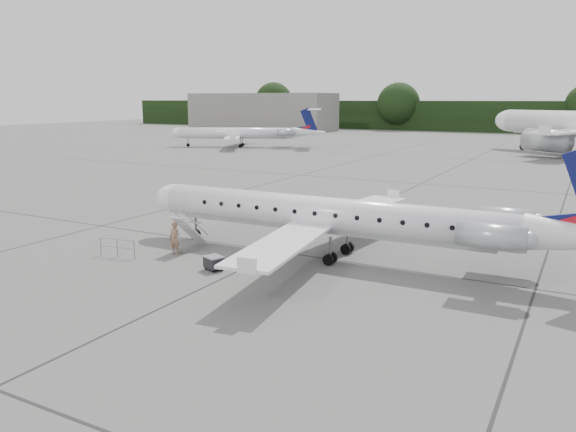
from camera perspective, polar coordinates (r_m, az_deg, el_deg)
The scene contains 9 objects.
ground at distance 27.73m, azimuth 4.14°, elevation -6.05°, with size 320.00×320.00×0.00m, color #60605D.
treeline at distance 154.54m, azimuth 24.77°, elevation 9.08°, with size 260.00×4.00×8.00m, color black.
terminal_building at distance 156.59m, azimuth -2.66°, elevation 10.52°, with size 40.00×14.00×10.00m, color slate.
main_regional_jet at distance 30.24m, azimuth 3.70°, elevation 1.91°, with size 25.75×18.54×6.60m, color white, non-canonical shape.
airstair at distance 32.67m, azimuth -9.95°, elevation -1.56°, with size 0.85×2.39×2.07m, color white, non-canonical shape.
passenger at distance 31.67m, azimuth -11.43°, elevation -2.25°, with size 0.67×0.44×1.85m, color #836147.
safety_railing at distance 32.10m, azimuth -16.95°, elevation -3.13°, with size 2.20×0.08×1.00m, color gray, non-canonical shape.
baggage_cart at distance 28.65m, azimuth -7.54°, elevation -4.71°, with size 0.90×0.73×0.78m, color black, non-canonical shape.
bg_regional_left at distance 102.13m, azimuth -5.31°, elevation 8.93°, with size 26.29×18.93×6.90m, color white, non-canonical shape.
Camera 1 is at (10.79, -24.09, 8.49)m, focal length 35.00 mm.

